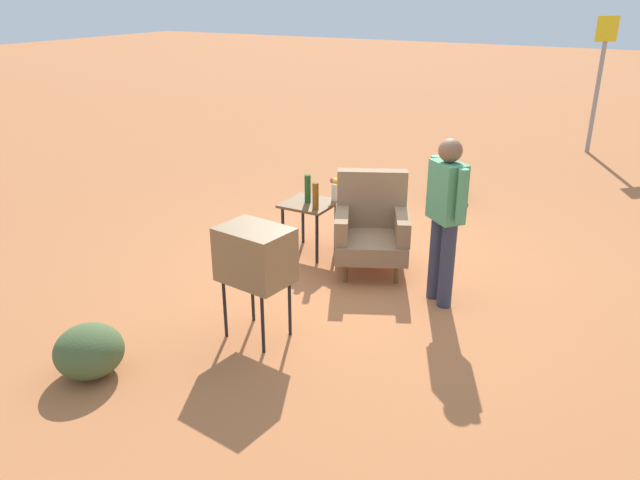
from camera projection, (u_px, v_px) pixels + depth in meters
ground_plane at (364, 269)px, 6.86m from camera, size 60.00×60.00×0.00m
armchair at (371, 226)px, 6.70m from camera, size 1.02×1.03×1.06m
side_table at (310, 210)px, 7.09m from camera, size 0.56×0.56×0.62m
tv_on_stand at (255, 255)px, 5.25m from camera, size 0.65×0.51×1.03m
person_standing at (445, 212)px, 5.80m from camera, size 0.46×0.40×1.64m
road_sign at (599, 77)px, 11.22m from camera, size 0.33×0.33×2.44m
bottle_wine_green at (308, 189)px, 7.01m from camera, size 0.07×0.07×0.32m
bottle_tall_amber at (316, 196)px, 6.79m from camera, size 0.07×0.07×0.30m
flower_vase at (335, 188)px, 7.08m from camera, size 0.15×0.10×0.27m
shrub_near at (448, 184)px, 9.08m from camera, size 0.55×0.55×0.42m
shrub_mid at (89, 351)px, 4.92m from camera, size 0.55×0.55×0.42m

